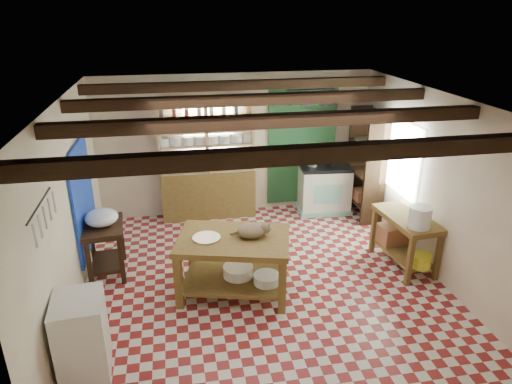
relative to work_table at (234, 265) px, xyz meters
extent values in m
cube|color=maroon|center=(0.44, 0.21, -0.43)|extent=(5.00, 5.00, 0.02)
cube|color=#444549|center=(0.44, 0.21, 2.18)|extent=(5.00, 5.00, 0.02)
cube|color=beige|center=(0.44, 2.71, 0.88)|extent=(5.00, 0.04, 2.60)
cube|color=beige|center=(0.44, -2.29, 0.88)|extent=(5.00, 0.04, 2.60)
cube|color=beige|center=(-2.06, 0.21, 0.88)|extent=(0.04, 5.00, 2.60)
cube|color=beige|center=(2.94, 0.21, 0.88)|extent=(0.04, 5.00, 2.60)
cube|color=#301D11|center=(0.44, 0.21, 2.06)|extent=(5.00, 3.80, 0.15)
cube|color=#1738AE|center=(-2.03, 1.11, 0.68)|extent=(0.04, 1.40, 1.60)
cube|color=#1E4C26|center=(1.69, 2.68, 0.83)|extent=(1.30, 0.04, 2.30)
cube|color=silver|center=(-0.06, 2.69, 1.28)|extent=(0.90, 0.02, 0.80)
cube|color=silver|center=(2.92, 1.21, 0.98)|extent=(0.02, 1.30, 1.20)
cube|color=black|center=(-2.00, -0.99, 1.36)|extent=(0.06, 0.90, 0.28)
cube|color=black|center=(1.69, 2.26, 1.76)|extent=(0.86, 0.12, 0.36)
cube|color=tan|center=(-0.11, 2.52, 0.68)|extent=(1.70, 0.34, 2.20)
cube|color=#301D11|center=(2.72, 2.01, 0.58)|extent=(0.40, 0.86, 2.00)
cube|color=brown|center=(0.00, 0.00, 0.00)|extent=(1.67, 1.32, 0.83)
cube|color=beige|center=(2.07, 2.36, 0.04)|extent=(0.99, 0.71, 0.92)
cube|color=#301D11|center=(-1.76, 0.81, -0.02)|extent=(0.60, 0.82, 0.79)
cube|color=white|center=(-1.78, -1.17, 0.03)|extent=(0.55, 0.64, 0.90)
cube|color=brown|center=(2.62, 0.24, -0.01)|extent=(0.66, 1.17, 0.80)
ellipsoid|color=#876E4E|center=(0.25, -0.02, 0.51)|extent=(0.43, 0.34, 0.18)
cylinder|color=#AEB0B6|center=(-0.35, 0.04, 0.43)|extent=(0.45, 0.45, 0.02)
cylinder|color=white|center=(0.06, 0.04, -0.12)|extent=(0.51, 0.51, 0.14)
cylinder|color=white|center=(0.41, -0.21, -0.13)|extent=(0.44, 0.44, 0.12)
cylinder|color=#AEB0B6|center=(1.82, 2.38, 0.61)|extent=(0.20, 0.20, 0.21)
cylinder|color=black|center=(2.17, 2.36, 0.60)|extent=(0.17, 0.17, 0.20)
ellipsoid|color=white|center=(-1.76, 0.81, 0.49)|extent=(0.49, 0.49, 0.23)
cylinder|color=white|center=(2.60, -0.11, 0.54)|extent=(0.33, 0.33, 0.31)
cube|color=#935C3B|center=(2.59, 0.54, -0.06)|extent=(0.45, 0.37, 0.30)
cylinder|color=gold|center=(2.66, -0.21, -0.10)|extent=(0.30, 0.30, 0.20)
camera|label=1|loc=(-0.70, -5.31, 3.25)|focal=32.00mm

